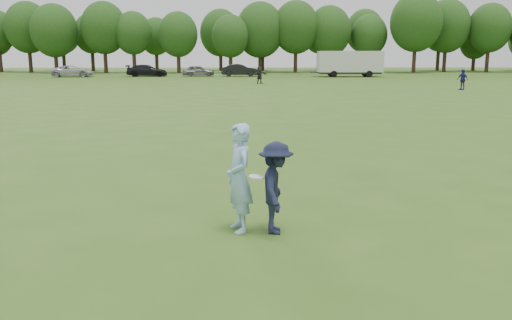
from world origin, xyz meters
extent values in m
plane|color=#325618|center=(0.00, 0.00, 0.00)|extent=(200.00, 200.00, 0.00)
imported|color=#96C2E8|center=(0.07, 0.45, 0.97)|extent=(0.66, 0.82, 1.93)
imported|color=#171C34|center=(0.72, 0.34, 0.82)|extent=(0.68, 1.10, 1.63)
imported|color=navy|center=(18.44, 36.14, 0.85)|extent=(0.88, 1.07, 1.71)
imported|color=#262626|center=(1.85, 45.50, 0.87)|extent=(1.65, 1.24, 1.73)
imported|color=#B7B7BC|center=(-21.12, 60.23, 0.71)|extent=(5.35, 2.93, 1.42)
imported|color=black|center=(-12.03, 61.17, 0.74)|extent=(5.14, 2.16, 1.48)
imported|color=slate|center=(-5.51, 61.24, 0.70)|extent=(4.31, 2.21, 1.40)
imported|color=black|center=(-0.20, 61.23, 0.78)|extent=(4.83, 1.91, 1.56)
cone|color=#E95A0C|center=(22.25, 44.10, 0.15)|extent=(0.28, 0.28, 0.30)
cylinder|color=white|center=(0.38, 0.24, 1.04)|extent=(0.28, 0.28, 0.06)
cube|color=silver|center=(13.62, 59.73, 1.90)|extent=(8.00, 2.50, 2.60)
cube|color=black|center=(13.62, 59.73, 0.50)|extent=(7.60, 2.30, 0.25)
cylinder|color=black|center=(11.42, 58.48, 0.40)|extent=(0.80, 0.25, 0.80)
cylinder|color=black|center=(11.42, 60.98, 0.40)|extent=(0.80, 0.25, 0.80)
cylinder|color=black|center=(15.82, 58.48, 0.40)|extent=(0.80, 0.25, 0.80)
cylinder|color=black|center=(15.82, 60.98, 0.40)|extent=(0.80, 0.25, 0.80)
cube|color=#333333|center=(9.22, 59.73, 0.55)|extent=(1.20, 0.15, 0.12)
cylinder|color=#332114|center=(-37.59, 77.79, 1.96)|extent=(0.56, 0.56, 3.91)
cylinder|color=#332114|center=(-32.29, 76.03, 1.92)|extent=(0.56, 0.56, 3.83)
ellipsoid|color=#1E3C14|center=(-32.29, 76.03, 6.70)|extent=(6.75, 6.75, 7.76)
cylinder|color=#332114|center=(-27.39, 73.06, 1.63)|extent=(0.56, 0.56, 3.25)
ellipsoid|color=#1E3C14|center=(-27.39, 73.06, 6.13)|extent=(6.76, 6.76, 7.78)
cylinder|color=#332114|center=(-20.22, 73.48, 1.86)|extent=(0.56, 0.56, 3.71)
ellipsoid|color=#1E3C14|center=(-20.22, 73.48, 6.55)|extent=(6.68, 6.68, 7.68)
cylinder|color=#332114|center=(-15.90, 73.09, 1.73)|extent=(0.56, 0.56, 3.46)
ellipsoid|color=#1E3C14|center=(-15.90, 73.09, 5.79)|extent=(5.49, 5.49, 6.31)
cylinder|color=#332114|center=(-9.32, 72.95, 1.57)|extent=(0.56, 0.56, 3.14)
ellipsoid|color=#1E3C14|center=(-9.32, 72.95, 5.60)|extent=(5.78, 5.78, 6.64)
cylinder|color=#332114|center=(-1.61, 72.69, 1.51)|extent=(0.56, 0.56, 3.01)
ellipsoid|color=#1E3C14|center=(-1.61, 72.69, 5.34)|extent=(5.46, 5.46, 6.28)
cylinder|color=#332114|center=(2.83, 75.07, 1.61)|extent=(0.56, 0.56, 3.23)
ellipsoid|color=#1E3C14|center=(2.83, 75.07, 6.32)|extent=(7.29, 7.29, 8.38)
cylinder|color=#332114|center=(8.24, 74.97, 1.88)|extent=(0.56, 0.56, 3.77)
ellipsoid|color=#1E3C14|center=(8.24, 74.97, 6.72)|extent=(6.95, 6.95, 8.00)
cylinder|color=#332114|center=(13.38, 75.56, 1.66)|extent=(0.56, 0.56, 3.33)
ellipsoid|color=#1E3C14|center=(13.38, 75.56, 6.18)|extent=(6.71, 6.71, 7.71)
cylinder|color=#332114|center=(19.58, 75.81, 1.61)|extent=(0.56, 0.56, 3.22)
ellipsoid|color=#1E3C14|center=(19.58, 75.81, 5.57)|extent=(5.54, 5.54, 6.37)
cylinder|color=#332114|center=(25.83, 72.87, 2.08)|extent=(0.56, 0.56, 4.15)
ellipsoid|color=#1E3C14|center=(25.83, 72.87, 7.38)|extent=(7.59, 7.59, 8.73)
cylinder|color=#332114|center=(31.73, 76.39, 1.97)|extent=(0.56, 0.56, 3.95)
ellipsoid|color=#1E3C14|center=(31.73, 76.39, 6.99)|extent=(7.16, 7.16, 8.24)
cylinder|color=#332114|center=(37.86, 75.01, 1.95)|extent=(0.56, 0.56, 3.90)
ellipsoid|color=#1E3C14|center=(37.86, 75.01, 6.66)|extent=(6.49, 6.49, 7.46)
cylinder|color=#332114|center=(-29.72, 83.93, 1.81)|extent=(0.56, 0.56, 3.62)
ellipsoid|color=#1E3C14|center=(-29.72, 83.93, 6.09)|extent=(5.80, 5.80, 6.67)
cylinder|color=#332114|center=(-24.24, 81.39, 1.80)|extent=(0.56, 0.56, 3.61)
ellipsoid|color=#1E3C14|center=(-24.24, 81.39, 5.98)|extent=(5.58, 5.58, 6.42)
cylinder|color=#332114|center=(-13.94, 81.92, 1.65)|extent=(0.56, 0.56, 3.29)
ellipsoid|color=#1E3C14|center=(-13.94, 81.92, 5.55)|extent=(5.30, 5.30, 6.09)
cylinder|color=#332114|center=(-3.49, 83.39, 1.64)|extent=(0.56, 0.56, 3.28)
ellipsoid|color=#1E3C14|center=(-3.49, 83.39, 6.16)|extent=(6.78, 6.78, 7.79)
cylinder|color=#332114|center=(3.45, 81.85, 1.56)|extent=(0.56, 0.56, 3.11)
ellipsoid|color=#1E3C14|center=(3.45, 81.85, 5.38)|extent=(5.34, 5.34, 6.14)
cylinder|color=#332114|center=(12.88, 83.26, 1.75)|extent=(0.56, 0.56, 3.50)
ellipsoid|color=#1E3C14|center=(12.88, 83.26, 5.55)|extent=(4.82, 4.82, 5.54)
cylinder|color=#332114|center=(20.66, 83.86, 1.90)|extent=(0.56, 0.56, 3.80)
ellipsoid|color=#1E3C14|center=(20.66, 83.86, 6.49)|extent=(6.34, 6.34, 7.29)
cylinder|color=#332114|center=(32.72, 82.11, 1.92)|extent=(0.56, 0.56, 3.84)
ellipsoid|color=#1E3C14|center=(32.72, 82.11, 6.01)|extent=(5.09, 5.09, 5.86)
cylinder|color=#332114|center=(38.25, 80.94, 1.29)|extent=(0.56, 0.56, 2.58)
ellipsoid|color=#1E3C14|center=(38.25, 80.94, 4.64)|extent=(4.86, 4.86, 5.59)
camera|label=1|loc=(0.14, -8.83, 3.16)|focal=38.00mm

